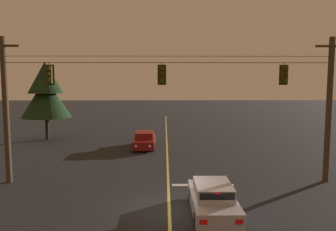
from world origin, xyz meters
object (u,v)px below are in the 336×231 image
(car_waiting_near_lane, at_px, (213,199))
(car_oncoming_lead, at_px, (145,140))
(traffic_light_leftmost, at_px, (49,75))
(traffic_light_left_inner, at_px, (162,75))
(tree_verge_near, at_px, (46,92))
(traffic_light_centre, at_px, (285,75))

(car_waiting_near_lane, xyz_separation_m, car_oncoming_lead, (-3.79, 14.13, -0.00))
(traffic_light_leftmost, xyz_separation_m, traffic_light_left_inner, (6.18, 0.00, 0.00))
(traffic_light_left_inner, distance_m, tree_verge_near, 17.89)
(traffic_light_centre, relative_size, tree_verge_near, 0.16)
(traffic_light_centre, bearing_deg, tree_verge_near, 143.14)
(tree_verge_near, bearing_deg, traffic_light_left_inner, -50.03)
(traffic_light_leftmost, height_order, tree_verge_near, tree_verge_near)
(traffic_light_leftmost, height_order, traffic_light_left_inner, same)
(traffic_light_leftmost, distance_m, car_oncoming_lead, 11.96)
(traffic_light_left_inner, distance_m, car_oncoming_lead, 11.16)
(traffic_light_leftmost, height_order, car_oncoming_lead, traffic_light_leftmost)
(traffic_light_left_inner, bearing_deg, car_waiting_near_lane, -63.98)
(tree_verge_near, bearing_deg, car_waiting_near_lane, -53.07)
(car_oncoming_lead, distance_m, tree_verge_near, 11.41)
(car_waiting_near_lane, xyz_separation_m, tree_verge_near, (-13.66, 18.17, 4.05))
(car_waiting_near_lane, bearing_deg, traffic_light_centre, 44.50)
(traffic_light_centre, height_order, car_waiting_near_lane, traffic_light_centre)
(car_waiting_near_lane, distance_m, car_oncoming_lead, 14.63)
(traffic_light_leftmost, relative_size, car_waiting_near_lane, 0.28)
(car_waiting_near_lane, bearing_deg, traffic_light_left_inner, 116.02)
(traffic_light_leftmost, bearing_deg, tree_verge_near, 111.13)
(traffic_light_centre, bearing_deg, car_waiting_near_lane, -135.50)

